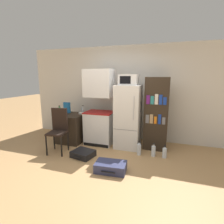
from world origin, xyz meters
The scene contains 18 objects.
ground_plane centered at (0.00, 0.00, 0.00)m, with size 24.00×24.00×0.00m, color tan.
wall_back centered at (0.20, 2.00, 1.31)m, with size 6.40×0.10×2.61m.
side_table centered at (-1.39, 1.23, 0.38)m, with size 0.69×0.74×0.76m.
kitchen_hutch centered at (-0.59, 1.32, 0.91)m, with size 0.73×0.57×1.96m.
refrigerator centered at (0.19, 1.31, 0.79)m, with size 0.61×0.61×1.57m.
microwave centered at (0.19, 1.31, 1.70)m, with size 0.44×0.38×0.26m.
bookshelf centered at (0.87, 1.42, 0.88)m, with size 0.56×0.38×1.77m.
bottle_milk_white centered at (-1.52, 1.18, 0.83)m, with size 0.06×0.06×0.16m.
bottle_clear_short centered at (-1.19, 1.54, 0.85)m, with size 0.09×0.09×0.21m.
bottle_green_tall centered at (-1.67, 1.11, 0.87)m, with size 0.07×0.07×0.25m.
bowl centered at (-1.16, 1.37, 0.78)m, with size 0.15×0.15×0.04m.
cereal_box centered at (-1.61, 1.39, 0.91)m, with size 0.19×0.07×0.30m.
chair centered at (-1.31, 0.52, 0.61)m, with size 0.46×0.46×1.05m.
suitcase_large_flat centered at (-0.63, 0.42, 0.07)m, with size 0.53×0.48×0.14m.
suitcase_small_flat centered at (0.16, 0.03, 0.09)m, with size 0.61×0.42×0.18m.
water_bottle_front centered at (0.56, 0.91, 0.14)m, with size 0.09×0.09×0.33m.
water_bottle_middle centered at (0.88, 0.95, 0.13)m, with size 0.09×0.09×0.31m.
water_bottle_back centered at (1.12, 0.95, 0.12)m, with size 0.09×0.09×0.28m.
Camera 1 is at (1.15, -2.86, 1.77)m, focal length 28.00 mm.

